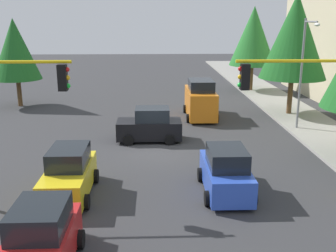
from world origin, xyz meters
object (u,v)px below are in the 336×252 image
Objects in this scene: tree_roadside_mid at (295,36)px; delivery_van_orange at (200,100)px; car_red at (40,242)px; street_lamp_curbside at (304,63)px; car_black at (150,126)px; tree_roadside_far at (253,36)px; traffic_signal_near_left at (305,101)px; car_yellow at (69,174)px; tree_opposite_side at (15,49)px; car_blue at (226,172)px; traffic_signal_near_right at (1,103)px.

tree_roadside_mid is 1.82× the size of delivery_van_orange.
street_lamp_curbside is at bearing 138.61° from car_red.
car_black is (6.00, -10.27, -4.85)m from tree_roadside_mid.
delivery_van_orange is (10.45, -6.17, -4.03)m from tree_roadside_far.
traffic_signal_near_left is 10.44m from car_black.
car_red is at bearing -13.49° from car_black.
tree_roadside_mid reaches higher than traffic_signal_near_left.
car_yellow is 5.12m from car_red.
car_yellow is at bearing 23.29° from tree_opposite_side.
delivery_van_orange reaches higher than car_blue.
traffic_signal_near_left is 14.75m from tree_roadside_mid.
street_lamp_curbside is 21.87m from tree_opposite_side.
tree_roadside_mid is 1.24× the size of tree_opposite_side.
traffic_signal_near_right is 1.48× the size of car_red.
traffic_signal_near_right is at bearing -152.05° from car_red.
street_lamp_curbside is 0.80× the size of tree_roadside_mid.
traffic_signal_near_left is (-0.00, 11.38, -0.00)m from traffic_signal_near_right.
car_yellow is (9.04, -12.70, -3.45)m from street_lamp_curbside.
car_yellow and car_red have the same top height.
traffic_signal_near_left is at bearing -20.06° from street_lamp_curbside.
traffic_signal_near_right reaches higher than car_blue.
car_black is at bearing -80.35° from street_lamp_curbside.
tree_roadside_far is 2.05× the size of car_blue.
delivery_van_orange is (-3.94, -5.87, -3.07)m from street_lamp_curbside.
delivery_van_orange reaches higher than car_yellow.
street_lamp_curbside reaches higher than traffic_signal_near_right.
car_red is (4.55, -8.97, -3.09)m from traffic_signal_near_left.
traffic_signal_near_right reaches higher than traffic_signal_near_left.
tree_roadside_mid is 23.32m from car_red.
traffic_signal_near_left is 10.52m from car_red.
car_yellow is at bearing -27.75° from delivery_van_orange.
car_black is at bearing 166.51° from car_red.
street_lamp_curbside is at bearing 159.94° from traffic_signal_near_left.
traffic_signal_near_right is at bearing -48.26° from tree_roadside_mid.
tree_roadside_far is at bearing 106.31° from tree_opposite_side.
car_yellow is at bearing -177.55° from car_red.
traffic_signal_near_right is at bearing -34.13° from car_black.
car_blue is (-5.10, 6.17, 0.00)m from car_red.
traffic_signal_near_right is 10.15m from car_black.
car_black and car_blue have the same top height.
tree_roadside_mid is (-14.00, 15.69, 1.75)m from traffic_signal_near_right.
car_blue is (-0.55, 8.59, -3.10)m from traffic_signal_near_right.
street_lamp_curbside is (-9.61, 3.51, 0.36)m from traffic_signal_near_left.
street_lamp_curbside is at bearing 67.45° from tree_opposite_side.
traffic_signal_near_left is at bearing -17.11° from tree_roadside_mid.
car_black is at bearing -32.97° from delivery_van_orange.
tree_roadside_mid is 2.22× the size of car_blue.
tree_roadside_far is 1.69× the size of delivery_van_orange.
tree_roadside_mid is at bearing 169.67° from street_lamp_curbside.
delivery_van_orange is 1.22× the size of car_blue.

